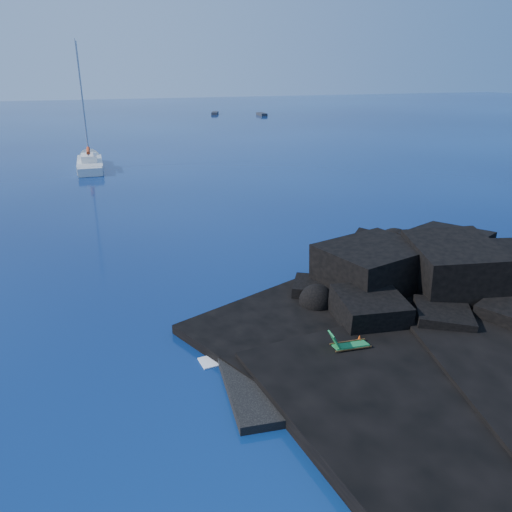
{
  "coord_description": "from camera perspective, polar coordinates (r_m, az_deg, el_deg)",
  "views": [
    {
      "loc": [
        -4.13,
        -15.04,
        11.69
      ],
      "look_at": [
        4.51,
        9.09,
        2.0
      ],
      "focal_mm": 35.0,
      "sensor_mm": 36.0,
      "label": 1
    }
  ],
  "objects": [
    {
      "name": "headland",
      "position": [
        27.49,
        21.56,
        -6.03
      ],
      "size": [
        24.0,
        24.0,
        3.6
      ],
      "primitive_type": null,
      "color": "black",
      "rests_on": "ground"
    },
    {
      "name": "distant_boat_b",
      "position": [
        135.59,
        0.66,
        15.76
      ],
      "size": [
        1.85,
        5.15,
        0.68
      ],
      "primitive_type": "cube",
      "rotation": [
        0.0,
        0.0,
        -0.05
      ],
      "color": "#27282D",
      "rests_on": "ground"
    },
    {
      "name": "towel",
      "position": [
        22.1,
        12.82,
        -10.67
      ],
      "size": [
        2.03,
        1.26,
        0.05
      ],
      "primitive_type": "cube",
      "rotation": [
        0.0,
        0.0,
        -0.21
      ],
      "color": "white",
      "rests_on": "beach"
    },
    {
      "name": "ground",
      "position": [
        19.49,
        -3.62,
        -16.19
      ],
      "size": [
        400.0,
        400.0,
        0.0
      ],
      "primitive_type": "plane",
      "color": "#030B31",
      "rests_on": "ground"
    },
    {
      "name": "beach",
      "position": [
        21.28,
        8.0,
        -12.85
      ],
      "size": [
        9.08,
        6.86,
        0.7
      ],
      "primitive_type": "cube",
      "rotation": [
        0.0,
        0.0,
        -0.1
      ],
      "color": "black",
      "rests_on": "ground"
    },
    {
      "name": "distant_boat_a",
      "position": [
        139.62,
        -4.71,
        15.84
      ],
      "size": [
        3.16,
        5.14,
        0.66
      ],
      "primitive_type": "cube",
      "rotation": [
        0.0,
        0.0,
        -0.36
      ],
      "color": "#28282D",
      "rests_on": "ground"
    },
    {
      "name": "surf_foam",
      "position": [
        24.93,
        4.27,
        -7.32
      ],
      "size": [
        10.0,
        8.0,
        0.06
      ],
      "primitive_type": null,
      "color": "white",
      "rests_on": "ground"
    },
    {
      "name": "deck_chair",
      "position": [
        21.67,
        10.79,
        -9.48
      ],
      "size": [
        1.75,
        0.88,
        1.16
      ],
      "primitive_type": null,
      "rotation": [
        0.0,
        0.0,
        -0.08
      ],
      "color": "#197439",
      "rests_on": "beach"
    },
    {
      "name": "marker_cone",
      "position": [
        22.48,
        11.73,
        -9.36
      ],
      "size": [
        0.37,
        0.37,
        0.48
      ],
      "primitive_type": "cone",
      "rotation": [
        0.0,
        0.0,
        0.19
      ],
      "color": "#EE470C",
      "rests_on": "beach"
    },
    {
      "name": "sunbather",
      "position": [
        22.04,
        12.85,
        -10.37
      ],
      "size": [
        1.67,
        0.72,
        0.22
      ],
      "primitive_type": null,
      "rotation": [
        0.0,
        0.0,
        -0.21
      ],
      "color": "tan",
      "rests_on": "towel"
    },
    {
      "name": "sailboat",
      "position": [
        65.99,
        -18.4,
        9.47
      ],
      "size": [
        3.42,
        14.13,
        14.72
      ],
      "primitive_type": null,
      "rotation": [
        0.0,
        0.0,
        -0.03
      ],
      "color": "silver",
      "rests_on": "ground"
    }
  ]
}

